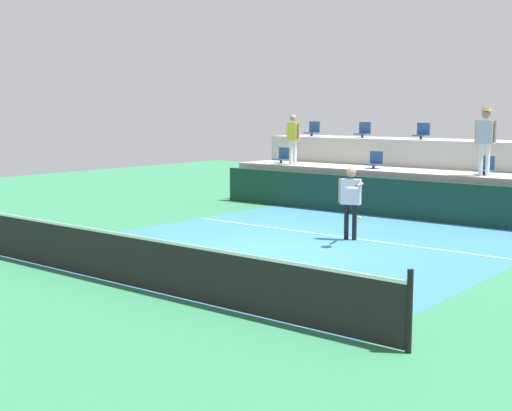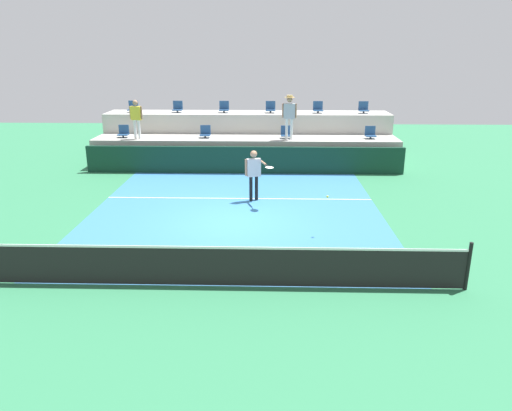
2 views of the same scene
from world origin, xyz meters
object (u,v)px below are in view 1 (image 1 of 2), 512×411
at_px(stadium_chair_lower_far_left, 283,157).
at_px(tennis_player, 351,196).
at_px(stadium_chair_upper_left, 364,131).
at_px(stadium_chair_upper_mid_right, 488,134).
at_px(stadium_chair_lower_left, 375,161).
at_px(stadium_chair_lower_right, 485,167).
at_px(stadium_chair_upper_far_left, 313,130).
at_px(stadium_chair_upper_mid_left, 422,132).
at_px(tennis_ball, 359,218).
at_px(spectator_in_white, 293,135).
at_px(spectator_with_hat, 485,134).

distance_m(stadium_chair_lower_far_left, tennis_player, 7.71).
bearing_deg(stadium_chair_upper_left, stadium_chair_upper_mid_right, 0.00).
relative_size(stadium_chair_lower_left, stadium_chair_lower_right, 1.00).
relative_size(stadium_chair_lower_far_left, stadium_chair_lower_left, 1.00).
height_order(stadium_chair_upper_far_left, stadium_chair_upper_mid_left, same).
xyz_separation_m(stadium_chair_upper_mid_right, tennis_ball, (1.54, -9.91, -1.23)).
bearing_deg(stadium_chair_upper_mid_right, stadium_chair_upper_mid_left, 180.00).
bearing_deg(stadium_chair_upper_left, stadium_chair_lower_left, -50.46).
height_order(spectator_in_white, spectator_with_hat, spectator_with_hat).
relative_size(stadium_chair_upper_left, tennis_player, 0.30).
xyz_separation_m(stadium_chair_upper_far_left, spectator_with_hat, (7.12, -2.18, 0.07)).
distance_m(stadium_chair_lower_far_left, stadium_chair_upper_mid_left, 4.65).
bearing_deg(stadium_chair_lower_left, spectator_in_white, -172.28).
distance_m(stadium_chair_lower_right, stadium_chair_upper_mid_left, 3.44).
height_order(stadium_chair_lower_left, stadium_chair_upper_left, stadium_chair_upper_left).
xyz_separation_m(stadium_chair_lower_right, tennis_ball, (0.87, -8.11, -0.38)).
relative_size(stadium_chair_upper_mid_right, tennis_player, 0.30).
bearing_deg(stadium_chair_lower_left, stadium_chair_upper_far_left, 153.13).
bearing_deg(spectator_in_white, stadium_chair_upper_mid_right, 21.22).
distance_m(stadium_chair_upper_mid_left, spectator_in_white, 4.12).
relative_size(stadium_chair_lower_far_left, stadium_chair_lower_right, 1.00).
bearing_deg(stadium_chair_lower_left, spectator_with_hat, -6.13).
bearing_deg(spectator_with_hat, stadium_chair_lower_right, 105.87).
xyz_separation_m(stadium_chair_lower_left, stadium_chair_upper_mid_right, (2.79, 1.80, 0.85)).
xyz_separation_m(stadium_chair_lower_right, stadium_chair_upper_mid_right, (-0.67, 1.80, 0.85)).
bearing_deg(stadium_chair_lower_left, stadium_chair_lower_far_left, 180.00).
relative_size(stadium_chair_upper_left, stadium_chair_upper_mid_right, 1.00).
bearing_deg(tennis_ball, stadium_chair_lower_far_left, 134.16).
distance_m(stadium_chair_lower_right, stadium_chair_upper_mid_right, 2.10).
bearing_deg(spectator_in_white, stadium_chair_lower_right, 3.49).
height_order(stadium_chair_upper_far_left, spectator_in_white, spectator_in_white).
bearing_deg(stadium_chair_upper_mid_right, stadium_chair_lower_left, -147.19).
bearing_deg(stadium_chair_upper_far_left, stadium_chair_upper_mid_left, 0.00).
relative_size(tennis_player, spectator_with_hat, 0.93).
height_order(stadium_chair_upper_mid_left, spectator_in_white, spectator_in_white).
relative_size(stadium_chair_lower_far_left, stadium_chair_upper_left, 1.00).
relative_size(tennis_player, tennis_ball, 25.10).
bearing_deg(stadium_chair_upper_mid_right, stadium_chair_upper_far_left, 180.00).
bearing_deg(stadium_chair_upper_mid_left, stadium_chair_upper_far_left, 180.00).
bearing_deg(stadium_chair_upper_far_left, stadium_chair_upper_mid_right, 0.00).
height_order(stadium_chair_lower_right, spectator_with_hat, spectator_with_hat).
relative_size(stadium_chair_upper_mid_left, tennis_ball, 7.65).
bearing_deg(stadium_chair_lower_right, spectator_in_white, -176.51).
distance_m(stadium_chair_lower_far_left, stadium_chair_lower_right, 7.01).
bearing_deg(spectator_in_white, stadium_chair_upper_mid_left, 32.04).
xyz_separation_m(stadium_chair_lower_right, spectator_in_white, (-6.29, -0.38, 0.75)).
bearing_deg(stadium_chair_upper_left, stadium_chair_lower_right, -19.99).
bearing_deg(spectator_with_hat, spectator_in_white, 180.00).
bearing_deg(stadium_chair_upper_mid_right, tennis_player, -94.41).
relative_size(spectator_with_hat, tennis_ball, 26.95).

